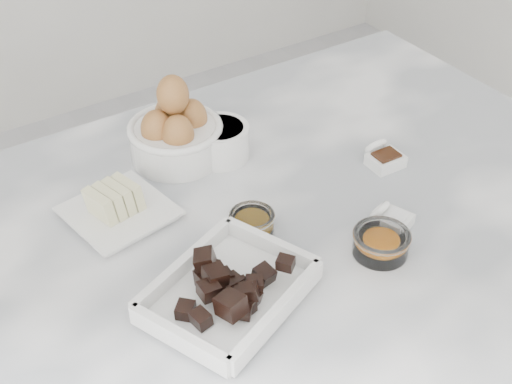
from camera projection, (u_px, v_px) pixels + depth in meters
marble_slab at (256, 240)px, 1.04m from camera, size 1.20×0.80×0.04m
chocolate_dish at (229, 288)px, 0.90m from camera, size 0.25×0.23×0.06m
butter_plate at (117, 207)px, 1.03m from camera, size 0.16×0.16×0.06m
sugar_ramekin at (220, 140)px, 1.15m from camera, size 0.10×0.10×0.06m
egg_bowl at (175, 132)px, 1.14m from camera, size 0.15×0.15×0.15m
honey_bowl at (252, 221)px, 1.02m from camera, size 0.07×0.07×0.03m
zest_bowl at (381, 242)px, 0.98m from camera, size 0.08×0.08×0.04m
vanilla_spoon at (383, 157)px, 1.15m from camera, size 0.06×0.07×0.04m
salt_spoon at (391, 219)px, 1.02m from camera, size 0.06×0.07×0.04m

